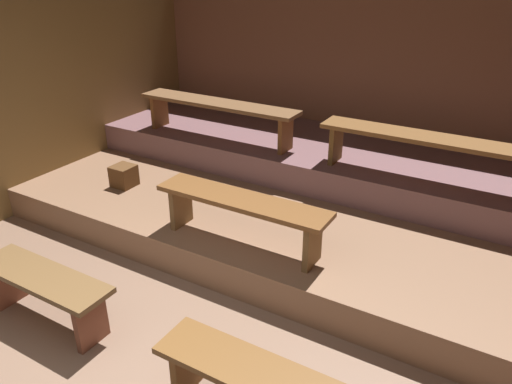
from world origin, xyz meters
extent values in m
cube|color=#7C5E4A|center=(0.00, 2.26, -0.04)|extent=(6.22, 5.33, 0.08)
cube|color=brown|center=(0.00, 4.56, 1.22)|extent=(6.22, 0.06, 2.44)
cube|color=brown|center=(-2.74, 2.26, 1.22)|extent=(0.06, 5.33, 2.44)
cube|color=#835E45|center=(0.00, 3.04, 0.16)|extent=(5.42, 2.99, 0.32)
cube|color=#775255|center=(0.00, 3.76, 0.48)|extent=(5.42, 1.53, 0.32)
cube|color=brown|center=(-0.90, 0.59, 0.41)|extent=(1.18, 0.34, 0.04)
cube|color=brown|center=(-1.37, 0.59, 0.20)|extent=(0.05, 0.27, 0.39)
cube|color=brown|center=(-0.43, 0.59, 0.20)|extent=(0.05, 0.27, 0.39)
cube|color=brown|center=(0.90, 0.59, 0.41)|extent=(1.18, 0.34, 0.04)
cube|color=brown|center=(0.43, 0.59, 0.20)|extent=(0.05, 0.27, 0.39)
cube|color=brown|center=(0.04, 1.89, 0.73)|extent=(1.56, 0.34, 0.04)
cube|color=brown|center=(-0.61, 1.89, 0.51)|extent=(0.05, 0.27, 0.39)
cube|color=brown|center=(0.70, 1.89, 0.51)|extent=(0.05, 0.27, 0.39)
cube|color=brown|center=(-1.17, 3.32, 1.05)|extent=(2.01, 0.34, 0.04)
cube|color=brown|center=(-2.06, 3.32, 0.83)|extent=(0.05, 0.27, 0.39)
cube|color=brown|center=(-0.29, 3.32, 0.83)|extent=(0.05, 0.27, 0.39)
cube|color=brown|center=(1.17, 3.32, 1.05)|extent=(2.01, 0.34, 0.04)
cube|color=brown|center=(0.29, 3.32, 0.83)|extent=(0.05, 0.27, 0.39)
cube|color=#57361B|center=(-1.69, 2.25, 0.43)|extent=(0.23, 0.23, 0.23)
camera|label=1|loc=(2.01, -1.23, 2.57)|focal=34.70mm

